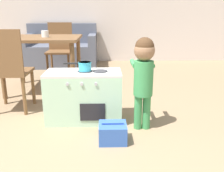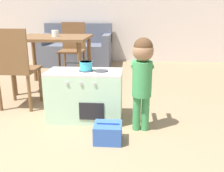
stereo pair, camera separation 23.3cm
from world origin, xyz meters
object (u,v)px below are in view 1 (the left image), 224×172
(toy_basket, at_px, (113,133))
(dining_chair_near, at_px, (8,69))
(toy_pot, at_px, (84,66))
(cup_on_table, at_px, (45,34))
(dining_chair_far, at_px, (60,48))
(couch, at_px, (61,50))
(play_kitchen, at_px, (84,96))
(dining_table, at_px, (43,45))
(child_figure, at_px, (144,70))

(toy_basket, distance_m, dining_chair_near, 1.32)
(toy_pot, xyz_separation_m, toy_basket, (0.25, -0.45, -0.47))
(toy_pot, relative_size, dining_chair_near, 0.30)
(toy_basket, bearing_deg, toy_pot, 119.34)
(toy_pot, height_order, cup_on_table, cup_on_table)
(toy_pot, xyz_separation_m, dining_chair_near, (-0.81, 0.24, -0.08))
(dining_chair_far, bearing_deg, cup_on_table, 87.52)
(dining_chair_far, distance_m, couch, 0.98)
(play_kitchen, relative_size, cup_on_table, 7.85)
(couch, height_order, cup_on_table, couch)
(play_kitchen, relative_size, dining_chair_near, 0.82)
(toy_basket, relative_size, couch, 0.16)
(play_kitchen, relative_size, dining_table, 0.74)
(play_kitchen, bearing_deg, child_figure, -20.46)
(play_kitchen, bearing_deg, dining_chair_far, 106.32)
(toy_basket, height_order, dining_chair_near, dining_chair_near)
(dining_table, relative_size, cup_on_table, 10.65)
(dining_table, height_order, dining_chair_far, dining_chair_far)
(toy_pot, height_order, dining_chair_far, dining_chair_far)
(child_figure, height_order, dining_table, child_figure)
(play_kitchen, xyz_separation_m, dining_table, (-0.61, 1.03, 0.38))
(child_figure, height_order, dining_chair_near, dining_chair_near)
(play_kitchen, xyz_separation_m, toy_pot, (0.01, 0.00, 0.30))
(child_figure, xyz_separation_m, toy_basket, (-0.28, -0.25, -0.47))
(child_figure, relative_size, couch, 0.59)
(child_figure, distance_m, cup_on_table, 1.64)
(child_figure, xyz_separation_m, dining_chair_near, (-1.33, 0.44, -0.08))
(dining_table, distance_m, dining_chair_near, 0.83)
(couch, xyz_separation_m, cup_on_table, (0.11, -1.77, 0.46))
(play_kitchen, relative_size, couch, 0.51)
(dining_chair_near, bearing_deg, dining_chair_far, 80.43)
(dining_table, bearing_deg, child_figure, -47.01)
(child_figure, height_order, cup_on_table, child_figure)
(play_kitchen, distance_m, cup_on_table, 1.26)
(dining_chair_near, relative_size, dining_chair_far, 1.00)
(dining_table, bearing_deg, dining_chair_far, 83.88)
(couch, distance_m, cup_on_table, 1.83)
(dining_table, relative_size, dining_chair_far, 1.11)
(play_kitchen, distance_m, dining_table, 1.26)
(child_figure, bearing_deg, dining_table, 132.99)
(cup_on_table, bearing_deg, toy_pot, -59.84)
(toy_basket, height_order, couch, couch)
(toy_basket, distance_m, cup_on_table, 1.80)
(dining_chair_far, bearing_deg, dining_table, 83.88)
(child_figure, height_order, couch, child_figure)
(toy_pot, bearing_deg, dining_chair_far, 106.72)
(toy_pot, height_order, dining_chair_near, dining_chair_near)
(toy_pot, distance_m, child_figure, 0.57)
(couch, bearing_deg, play_kitchen, -76.36)
(toy_basket, xyz_separation_m, cup_on_table, (-0.83, 1.44, 0.69))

